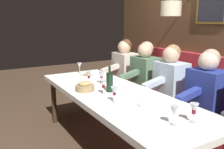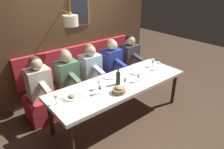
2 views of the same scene
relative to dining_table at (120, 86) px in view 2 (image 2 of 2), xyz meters
name	(u,v)px [view 2 (image 2 of 2)]	position (x,y,z in m)	size (l,w,h in m)	color
ground_plane	(119,116)	(0.00, 0.00, -0.68)	(12.00, 12.00, 0.00)	#4C3828
dining_table	(120,86)	(0.00, 0.00, 0.00)	(0.90, 2.59, 0.74)	white
banquette_bench	(93,89)	(0.89, 0.00, -0.45)	(0.52, 2.79, 0.45)	red
back_wall_panel	(75,32)	(1.46, 0.00, 0.69)	(0.59, 3.99, 2.90)	brown
diner_nearest	(130,53)	(0.88, -1.09, 0.14)	(0.60, 0.40, 0.79)	#3D3D42
diner_near	(112,58)	(0.88, -0.55, 0.14)	(0.60, 0.40, 0.79)	#283893
diner_middle	(91,64)	(0.88, 0.03, 0.14)	(0.60, 0.40, 0.79)	silver
diner_far	(67,71)	(0.88, 0.57, 0.14)	(0.60, 0.40, 0.79)	#567A5B
diner_farthest	(38,79)	(0.88, 1.12, 0.14)	(0.60, 0.40, 0.79)	beige
place_setting_0	(72,97)	(0.09, 0.91, 0.08)	(0.24, 0.31, 0.05)	silver
place_setting_1	(137,73)	(0.09, -0.52, 0.07)	(0.24, 0.31, 0.01)	silver
place_setting_2	(110,77)	(0.28, 0.00, 0.07)	(0.24, 0.32, 0.01)	white
wine_glass_0	(56,97)	(0.07, 1.17, 0.18)	(0.07, 0.07, 0.16)	silver
wine_glass_1	(100,87)	(-0.08, 0.50, 0.18)	(0.07, 0.07, 0.16)	silver
wine_glass_2	(153,61)	(0.12, -1.02, 0.18)	(0.07, 0.07, 0.16)	silver
wine_glass_3	(99,82)	(0.06, 0.42, 0.18)	(0.07, 0.07, 0.16)	silver
wine_glass_4	(138,75)	(-0.17, -0.28, 0.18)	(0.07, 0.07, 0.16)	silver
wine_glass_5	(125,79)	(-0.14, 0.01, 0.18)	(0.07, 0.07, 0.16)	silver
wine_glass_6	(158,64)	(-0.05, -0.98, 0.18)	(0.07, 0.07, 0.16)	silver
wine_bottle	(118,78)	(-0.03, 0.06, 0.18)	(0.08, 0.08, 0.30)	black
bread_bowl	(119,90)	(-0.25, 0.24, 0.11)	(0.22, 0.22, 0.12)	#9E7F56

